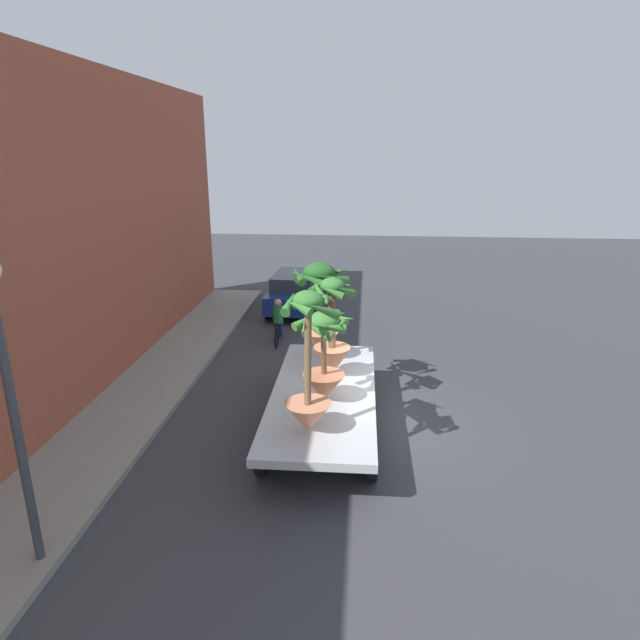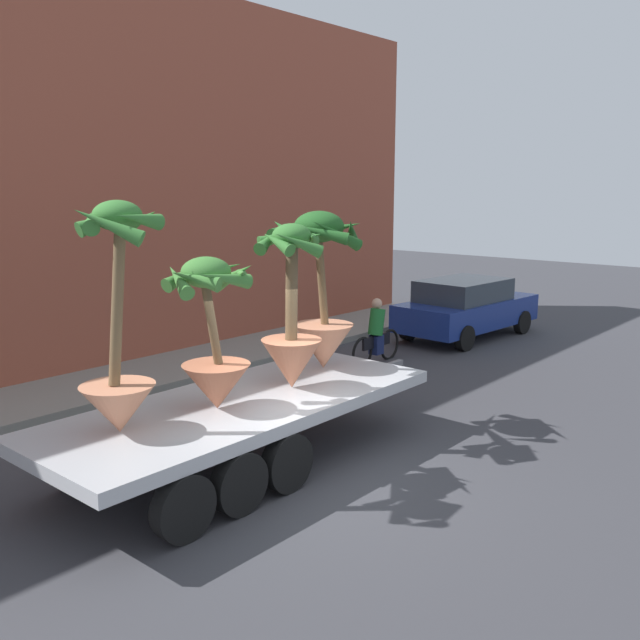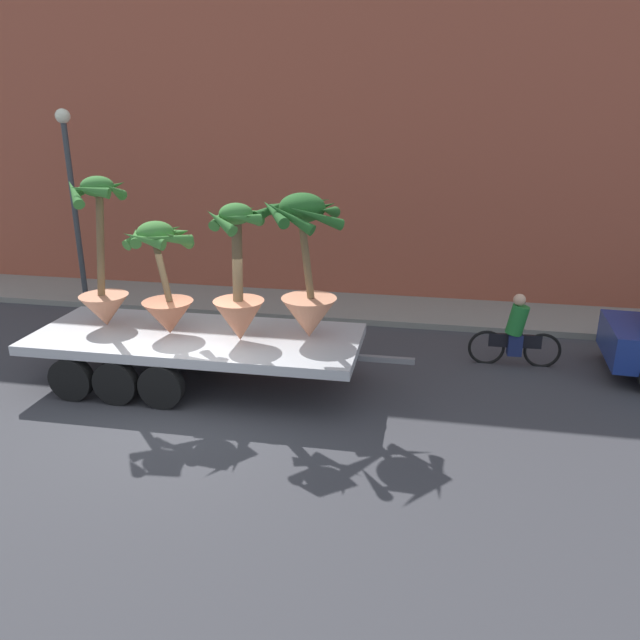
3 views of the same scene
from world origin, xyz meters
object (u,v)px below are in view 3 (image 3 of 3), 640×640
object	(u,v)px
flatbed_trailer	(184,344)
street_lamp	(71,182)
potted_palm_middle	(239,288)
potted_palm_rear	(102,270)
potted_palm_front	(164,283)
potted_palm_extra	(305,270)
cyclist	(516,334)

from	to	relation	value
flatbed_trailer	street_lamp	xyz separation A→B (m)	(-4.57, 4.14, 2.46)
potted_palm_middle	street_lamp	distance (m)	7.26
potted_palm_rear	potted_palm_front	xyz separation A→B (m)	(1.33, -0.20, -0.13)
potted_palm_middle	street_lamp	bearing A→B (deg)	143.39
potted_palm_extra	potted_palm_front	bearing A→B (deg)	-172.91
potted_palm_extra	cyclist	distance (m)	4.60
potted_palm_middle	street_lamp	size ratio (longest dim) A/B	0.51
potted_palm_front	cyclist	world-z (taller)	potted_palm_front
street_lamp	potted_palm_front	bearing A→B (deg)	-44.26
cyclist	potted_palm_middle	bearing A→B (deg)	-156.99
potted_palm_rear	potted_palm_extra	xyz separation A→B (m)	(3.90, 0.12, 0.15)
flatbed_trailer	cyclist	world-z (taller)	cyclist
potted_palm_middle	cyclist	world-z (taller)	potted_palm_middle
potted_palm_rear	potted_palm_front	size ratio (longest dim) A/B	1.35
potted_palm_extra	street_lamp	distance (m)	7.94
potted_palm_front	potted_palm_extra	bearing A→B (deg)	7.09
cyclist	potted_palm_extra	bearing A→B (deg)	-156.00
potted_palm_front	cyclist	size ratio (longest dim) A/B	1.14
potted_palm_extra	potted_palm_rear	bearing A→B (deg)	-178.28
flatbed_trailer	potted_palm_front	bearing A→B (deg)	-170.95
potted_palm_rear	potted_palm_extra	distance (m)	3.90
potted_palm_rear	cyclist	size ratio (longest dim) A/B	1.55
potted_palm_front	potted_palm_extra	xyz separation A→B (m)	(2.57, 0.32, 0.28)
flatbed_trailer	potted_palm_extra	distance (m)	2.74
potted_palm_middle	potted_palm_extra	bearing A→B (deg)	19.43
potted_palm_front	potted_palm_extra	size ratio (longest dim) A/B	0.80
potted_palm_rear	street_lamp	bearing A→B (deg)	126.67
potted_palm_rear	potted_palm_extra	world-z (taller)	potted_palm_rear
street_lamp	potted_palm_middle	bearing A→B (deg)	-36.61
cyclist	street_lamp	xyz separation A→B (m)	(-10.81, 2.10, 2.56)
potted_palm_rear	cyclist	world-z (taller)	potted_palm_rear
potted_palm_front	potted_palm_extra	distance (m)	2.61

